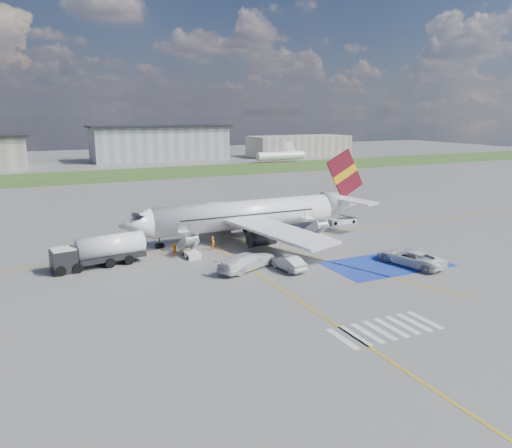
# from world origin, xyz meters

# --- Properties ---
(ground) EXTENTS (400.00, 400.00, 0.00)m
(ground) POSITION_xyz_m (0.00, 0.00, 0.00)
(ground) COLOR #60605E
(ground) RESTS_ON ground
(grass_strip) EXTENTS (400.00, 30.00, 0.01)m
(grass_strip) POSITION_xyz_m (0.00, 95.00, 0.01)
(grass_strip) COLOR #2D4C1E
(grass_strip) RESTS_ON ground
(taxiway_line_main) EXTENTS (120.00, 0.20, 0.01)m
(taxiway_line_main) POSITION_xyz_m (0.00, 12.00, 0.01)
(taxiway_line_main) COLOR gold
(taxiway_line_main) RESTS_ON ground
(taxiway_line_cross) EXTENTS (0.20, 60.00, 0.01)m
(taxiway_line_cross) POSITION_xyz_m (-5.00, -10.00, 0.01)
(taxiway_line_cross) COLOR gold
(taxiway_line_cross) RESTS_ON ground
(taxiway_line_diag) EXTENTS (20.71, 56.45, 0.01)m
(taxiway_line_diag) POSITION_xyz_m (0.00, 12.00, 0.01)
(taxiway_line_diag) COLOR gold
(taxiway_line_diag) RESTS_ON ground
(staging_box) EXTENTS (14.00, 8.00, 0.01)m
(staging_box) POSITION_xyz_m (10.00, -4.00, 0.01)
(staging_box) COLOR #1A35A0
(staging_box) RESTS_ON ground
(crosswalk) EXTENTS (9.00, 4.00, 0.01)m
(crosswalk) POSITION_xyz_m (-1.80, -18.00, 0.01)
(crosswalk) COLOR silver
(crosswalk) RESTS_ON ground
(terminal_centre) EXTENTS (48.00, 18.00, 12.00)m
(terminal_centre) POSITION_xyz_m (20.00, 135.00, 6.00)
(terminal_centre) COLOR gray
(terminal_centre) RESTS_ON ground
(terminal_east) EXTENTS (40.00, 16.00, 8.00)m
(terminal_east) POSITION_xyz_m (75.00, 128.00, 4.00)
(terminal_east) COLOR gray
(terminal_east) RESTS_ON ground
(airliner) EXTENTS (36.81, 32.95, 11.92)m
(airliner) POSITION_xyz_m (1.51, 14.00, 3.39)
(airliner) COLOR white
(airliner) RESTS_ON ground
(airstairs_fwd) EXTENTS (1.90, 5.20, 3.60)m
(airstairs_fwd) POSITION_xyz_m (-9.50, 8.70, 0.62)
(airstairs_fwd) COLOR white
(airstairs_fwd) RESTS_ON ground
(airstairs_aft) EXTENTS (1.90, 5.20, 3.60)m
(airstairs_aft) POSITION_xyz_m (9.00, 8.70, 0.62)
(airstairs_aft) COLOR white
(airstairs_aft) RESTS_ON ground
(fuel_tanker) EXTENTS (10.56, 4.20, 3.51)m
(fuel_tanker) POSITION_xyz_m (-20.07, 9.49, 1.48)
(fuel_tanker) COLOR black
(fuel_tanker) RESTS_ON ground
(gpu_cart) EXTENTS (2.09, 1.64, 1.54)m
(gpu_cart) POSITION_xyz_m (-19.32, 11.40, 0.69)
(gpu_cart) COLOR white
(gpu_cart) RESTS_ON ground
(belt_loader) EXTENTS (4.78, 2.03, 1.41)m
(belt_loader) POSITION_xyz_m (18.04, 16.28, 0.35)
(belt_loader) COLOR white
(belt_loader) RESTS_ON ground
(car_silver_a) EXTENTS (2.45, 4.98, 1.63)m
(car_silver_a) POSITION_xyz_m (-0.90, -0.01, 0.82)
(car_silver_a) COLOR silver
(car_silver_a) RESTS_ON ground
(car_silver_b) EXTENTS (2.29, 5.13, 1.64)m
(car_silver_b) POSITION_xyz_m (-1.36, -0.92, 0.82)
(car_silver_b) COLOR #A7A9AE
(car_silver_b) RESTS_ON ground
(van_white_a) EXTENTS (4.17, 6.79, 2.37)m
(van_white_a) POSITION_xyz_m (12.23, -5.33, 1.19)
(van_white_a) COLOR white
(van_white_a) RESTS_ON ground
(van_white_b) EXTENTS (6.79, 4.96, 2.47)m
(van_white_b) POSITION_xyz_m (-5.26, 1.31, 1.23)
(van_white_b) COLOR silver
(van_white_b) RESTS_ON ground
(crew_fwd) EXTENTS (0.72, 0.76, 1.75)m
(crew_fwd) POSITION_xyz_m (-5.98, 10.47, 0.88)
(crew_fwd) COLOR orange
(crew_fwd) RESTS_ON ground
(crew_nose) EXTENTS (0.77, 0.90, 1.61)m
(crew_nose) POSITION_xyz_m (-11.24, 10.01, 0.80)
(crew_nose) COLOR orange
(crew_nose) RESTS_ON ground
(crew_aft) EXTENTS (0.76, 1.04, 1.63)m
(crew_aft) POSITION_xyz_m (6.05, 10.15, 0.82)
(crew_aft) COLOR #E4520C
(crew_aft) RESTS_ON ground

